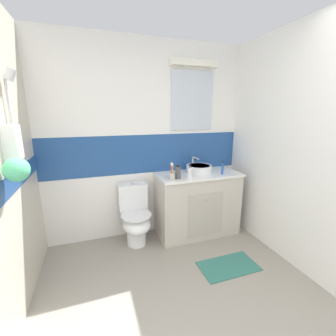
% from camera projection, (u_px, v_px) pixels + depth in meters
% --- Properties ---
extents(ground_plane, '(3.20, 3.48, 0.04)m').
position_uv_depth(ground_plane, '(181.00, 294.00, 2.08)').
color(ground_plane, gray).
extents(wall_back_tiled, '(3.20, 0.20, 2.50)m').
position_uv_depth(wall_back_tiled, '(147.00, 141.00, 2.92)').
color(wall_back_tiled, white).
rests_on(wall_back_tiled, ground_plane).
extents(wall_right_plain, '(0.10, 3.48, 2.50)m').
position_uv_depth(wall_right_plain, '(310.00, 152.00, 2.20)').
color(wall_right_plain, white).
rests_on(wall_right_plain, ground_plane).
extents(vanity_cabinet, '(1.10, 0.53, 0.85)m').
position_uv_depth(vanity_cabinet, '(197.00, 203.00, 3.04)').
color(vanity_cabinet, beige).
rests_on(vanity_cabinet, ground_plane).
extents(sink_basin, '(0.34, 0.38, 0.18)m').
position_uv_depth(sink_basin, '(199.00, 168.00, 2.97)').
color(sink_basin, white).
rests_on(sink_basin, vanity_cabinet).
extents(toilet, '(0.37, 0.50, 0.77)m').
position_uv_depth(toilet, '(135.00, 217.00, 2.79)').
color(toilet, white).
rests_on(toilet, ground_plane).
extents(toothbrush_cup, '(0.08, 0.08, 0.21)m').
position_uv_depth(toothbrush_cup, '(172.00, 175.00, 2.63)').
color(toothbrush_cup, '#B2ADA3').
rests_on(toothbrush_cup, vanity_cabinet).
extents(soap_dispenser, '(0.05, 0.05, 0.17)m').
position_uv_depth(soap_dispenser, '(190.00, 173.00, 2.69)').
color(soap_dispenser, white).
rests_on(soap_dispenser, vanity_cabinet).
extents(toothpaste_tube_upright, '(0.03, 0.03, 0.17)m').
position_uv_depth(toothpaste_tube_upright, '(222.00, 168.00, 2.86)').
color(toothpaste_tube_upright, '#2659B2').
rests_on(toothpaste_tube_upright, vanity_cabinet).
extents(mouthwash_bottle, '(0.07, 0.07, 0.17)m').
position_uv_depth(mouthwash_bottle, '(178.00, 172.00, 2.67)').
color(mouthwash_bottle, '#4C4C51').
rests_on(mouthwash_bottle, vanity_cabinet).
extents(bath_mat, '(0.63, 0.35, 0.01)m').
position_uv_depth(bath_mat, '(228.00, 266.00, 2.42)').
color(bath_mat, '#337266').
rests_on(bath_mat, ground_plane).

